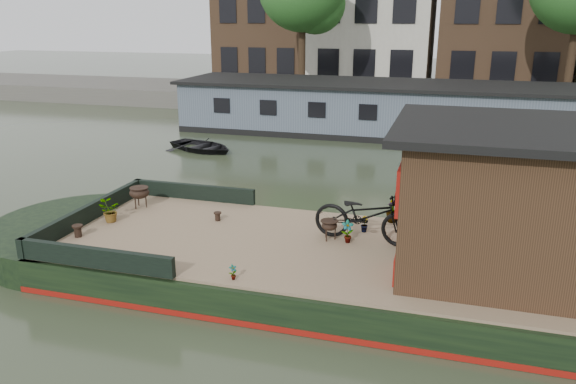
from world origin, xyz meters
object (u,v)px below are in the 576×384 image
(dinghy, at_px, (202,143))
(cabin, at_px, (516,198))
(bicycle, at_px, (365,216))
(brazier_front, at_px, (329,230))
(brazier_rear, at_px, (140,197))
(potted_plant_a, at_px, (348,232))

(dinghy, bearing_deg, cabin, -110.79)
(bicycle, relative_size, dinghy, 0.72)
(cabin, xyz_separation_m, brazier_front, (-3.14, 0.40, -1.04))
(bicycle, relative_size, brazier_front, 5.11)
(cabin, height_order, brazier_rear, cabin)
(bicycle, distance_m, dinghy, 11.29)
(brazier_front, xyz_separation_m, dinghy, (-6.64, 8.67, -0.56))
(brazier_rear, bearing_deg, cabin, -7.92)
(potted_plant_a, relative_size, brazier_rear, 0.94)
(potted_plant_a, bearing_deg, bicycle, 27.44)
(cabin, xyz_separation_m, bicycle, (-2.49, 0.50, -0.72))
(potted_plant_a, bearing_deg, dinghy, 128.76)
(cabin, bearing_deg, bicycle, 168.76)
(bicycle, xyz_separation_m, brazier_rear, (-5.06, 0.56, -0.28))
(cabin, bearing_deg, brazier_front, 172.84)
(brazier_front, bearing_deg, dinghy, 127.47)
(brazier_front, relative_size, brazier_rear, 0.83)
(cabin, relative_size, brazier_front, 10.49)
(potted_plant_a, distance_m, dinghy, 11.20)
(cabin, height_order, dinghy, cabin)
(potted_plant_a, xyz_separation_m, dinghy, (-7.00, 8.72, -0.58))
(brazier_rear, bearing_deg, dinghy, 105.59)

